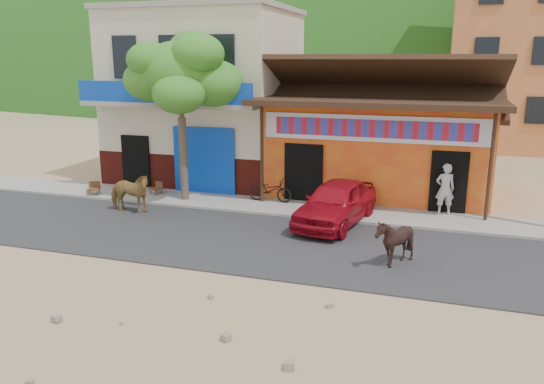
{
  "coord_description": "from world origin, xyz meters",
  "views": [
    {
      "loc": [
        4.19,
        -11.24,
        5.24
      ],
      "look_at": [
        -0.34,
        3.0,
        1.4
      ],
      "focal_mm": 35.0,
      "sensor_mm": 36.0,
      "label": 1
    }
  ],
  "objects_px": {
    "tree": "(182,118)",
    "cafe_chair_right": "(93,183)",
    "cow_dark": "(394,241)",
    "cafe_chair_left": "(156,183)",
    "red_car": "(336,202)",
    "scooter": "(270,190)",
    "cow_tan": "(129,193)",
    "pedestrian": "(445,189)"
  },
  "relations": [
    {
      "from": "cow_dark",
      "to": "cafe_chair_right",
      "type": "xyz_separation_m",
      "value": [
        -11.49,
        3.49,
        -0.1
      ]
    },
    {
      "from": "tree",
      "to": "cafe_chair_left",
      "type": "height_order",
      "value": "tree"
    },
    {
      "from": "red_car",
      "to": "cafe_chair_left",
      "type": "distance_m",
      "value": 7.34
    },
    {
      "from": "tree",
      "to": "pedestrian",
      "type": "bearing_deg",
      "value": 5.65
    },
    {
      "from": "scooter",
      "to": "pedestrian",
      "type": "relative_size",
      "value": 0.94
    },
    {
      "from": "pedestrian",
      "to": "cafe_chair_right",
      "type": "relative_size",
      "value": 1.87
    },
    {
      "from": "tree",
      "to": "red_car",
      "type": "relative_size",
      "value": 1.46
    },
    {
      "from": "tree",
      "to": "cafe_chair_right",
      "type": "distance_m",
      "value": 4.43
    },
    {
      "from": "cow_tan",
      "to": "scooter",
      "type": "bearing_deg",
      "value": -61.25
    },
    {
      "from": "cow_dark",
      "to": "cafe_chair_right",
      "type": "height_order",
      "value": "cow_dark"
    },
    {
      "from": "tree",
      "to": "scooter",
      "type": "xyz_separation_m",
      "value": [
        3.1,
        0.63,
        -2.58
      ]
    },
    {
      "from": "cow_dark",
      "to": "cafe_chair_right",
      "type": "relative_size",
      "value": 1.39
    },
    {
      "from": "cow_tan",
      "to": "cafe_chair_right",
      "type": "bearing_deg",
      "value": 59.0
    },
    {
      "from": "tree",
      "to": "cafe_chair_right",
      "type": "relative_size",
      "value": 6.54
    },
    {
      "from": "pedestrian",
      "to": "cafe_chair_left",
      "type": "height_order",
      "value": "pedestrian"
    },
    {
      "from": "scooter",
      "to": "pedestrian",
      "type": "bearing_deg",
      "value": -87.09
    },
    {
      "from": "pedestrian",
      "to": "cafe_chair_right",
      "type": "bearing_deg",
      "value": -7.09
    },
    {
      "from": "cow_dark",
      "to": "cafe_chair_left",
      "type": "relative_size",
      "value": 1.5
    },
    {
      "from": "pedestrian",
      "to": "scooter",
      "type": "bearing_deg",
      "value": -10.85
    },
    {
      "from": "pedestrian",
      "to": "cafe_chair_left",
      "type": "xyz_separation_m",
      "value": [
        -10.5,
        -0.56,
        -0.43
      ]
    },
    {
      "from": "red_car",
      "to": "tree",
      "type": "bearing_deg",
      "value": -179.15
    },
    {
      "from": "cow_tan",
      "to": "cafe_chair_right",
      "type": "xyz_separation_m",
      "value": [
        -2.45,
        1.37,
        -0.15
      ]
    },
    {
      "from": "cafe_chair_left",
      "to": "cafe_chair_right",
      "type": "distance_m",
      "value": 2.34
    },
    {
      "from": "cow_dark",
      "to": "cafe_chair_left",
      "type": "xyz_separation_m",
      "value": [
        -9.3,
        4.33,
        -0.13
      ]
    },
    {
      "from": "cow_dark",
      "to": "cafe_chair_right",
      "type": "distance_m",
      "value": 12.01
    },
    {
      "from": "tree",
      "to": "cow_tan",
      "type": "height_order",
      "value": "tree"
    },
    {
      "from": "cow_tan",
      "to": "pedestrian",
      "type": "xyz_separation_m",
      "value": [
        10.24,
        2.77,
        0.25
      ]
    },
    {
      "from": "cafe_chair_left",
      "to": "tree",
      "type": "bearing_deg",
      "value": 8.86
    },
    {
      "from": "scooter",
      "to": "cafe_chair_right",
      "type": "distance_m",
      "value": 6.78
    },
    {
      "from": "cow_dark",
      "to": "pedestrian",
      "type": "distance_m",
      "value": 5.04
    },
    {
      "from": "pedestrian",
      "to": "cafe_chair_left",
      "type": "bearing_deg",
      "value": -10.32
    },
    {
      "from": "red_car",
      "to": "cafe_chair_left",
      "type": "relative_size",
      "value": 4.85
    },
    {
      "from": "cow_dark",
      "to": "cafe_chair_right",
      "type": "bearing_deg",
      "value": -121.13
    },
    {
      "from": "scooter",
      "to": "cafe_chair_left",
      "type": "xyz_separation_m",
      "value": [
        -4.5,
        -0.3,
        0.0
      ]
    },
    {
      "from": "cow_tan",
      "to": "scooter",
      "type": "height_order",
      "value": "cow_tan"
    },
    {
      "from": "tree",
      "to": "cafe_chair_right",
      "type": "xyz_separation_m",
      "value": [
        -3.59,
        -0.5,
        -2.54
      ]
    },
    {
      "from": "pedestrian",
      "to": "cow_tan",
      "type": "bearing_deg",
      "value": 1.73
    },
    {
      "from": "cow_tan",
      "to": "pedestrian",
      "type": "bearing_deg",
      "value": -76.65
    },
    {
      "from": "red_car",
      "to": "pedestrian",
      "type": "distance_m",
      "value": 3.8
    },
    {
      "from": "cafe_chair_left",
      "to": "cafe_chair_right",
      "type": "bearing_deg",
      "value": -136.68
    },
    {
      "from": "pedestrian",
      "to": "cafe_chair_right",
      "type": "xyz_separation_m",
      "value": [
        -12.69,
        -1.4,
        -0.4
      ]
    },
    {
      "from": "red_car",
      "to": "cow_dark",
      "type": "bearing_deg",
      "value": -44.52
    }
  ]
}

